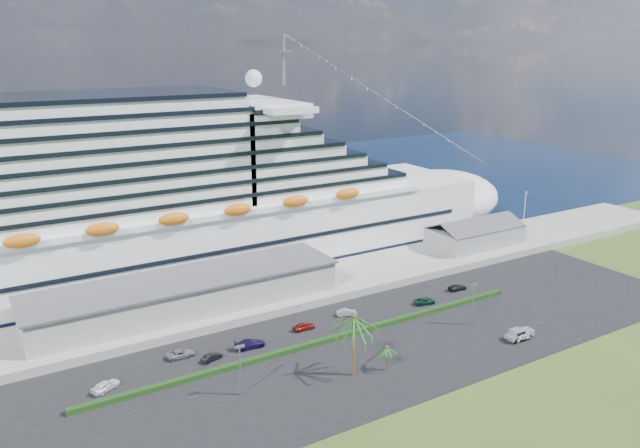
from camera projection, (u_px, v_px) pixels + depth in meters
ground at (417, 370)px, 102.76m from camera, size 420.00×420.00×0.00m
asphalt_lot at (377, 343)px, 111.78m from camera, size 140.00×38.00×0.12m
wharf at (298, 287)px, 135.37m from camera, size 240.00×20.00×1.80m
water at (168, 203)px, 209.56m from camera, size 420.00×160.00×0.02m
cruise_ship at (162, 206)px, 139.97m from camera, size 191.00×38.00×54.00m
terminal_building at (187, 292)px, 121.80m from camera, size 61.00×15.00×6.30m
port_shed at (475, 235)px, 160.22m from camera, size 24.00×12.31×7.37m
flagpole at (525, 211)px, 168.10m from camera, size 1.08×0.16×12.00m
hedge at (325, 340)px, 111.77m from camera, size 88.00×1.10×0.90m
lamp_post_left at (240, 364)px, 93.93m from camera, size 1.60×0.35×8.27m
lamp_post_right at (473, 299)px, 117.77m from camera, size 1.60×0.35×8.27m
palm_tall at (354, 324)px, 98.51m from camera, size 8.82×8.82×11.13m
palm_short at (387, 351)px, 101.56m from camera, size 3.53×3.53×4.56m
parked_car_0 at (106, 386)px, 96.41m from camera, size 4.97×3.63×1.57m
parked_car_1 at (212, 357)px, 105.48m from camera, size 4.00×2.40×1.24m
parked_car_2 at (181, 354)px, 106.56m from camera, size 4.91×2.46×1.33m
parked_car_3 at (250, 344)px, 109.80m from camera, size 5.62×2.64×1.59m
parked_car_4 at (304, 326)px, 116.77m from camera, size 4.19×1.69×1.43m
parked_car_5 at (347, 312)px, 122.84m from camera, size 4.26×2.66×1.32m
parked_car_6 at (425, 301)px, 128.28m from camera, size 4.93×3.20×1.26m
parked_car_7 at (457, 287)px, 135.49m from camera, size 4.49×2.05×1.27m
pickup_truck at (519, 334)px, 112.94m from camera, size 5.74×2.29×2.02m
boat_trailer at (519, 335)px, 112.41m from camera, size 5.59×4.03×1.56m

